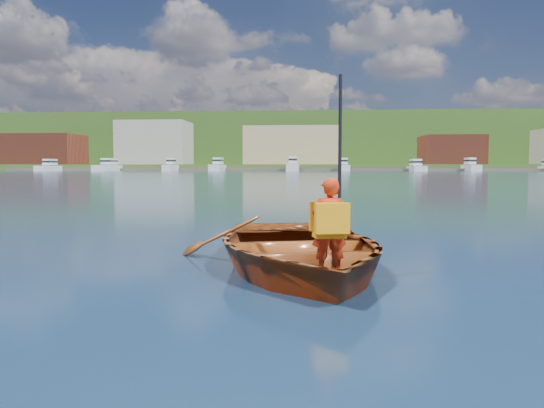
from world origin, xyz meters
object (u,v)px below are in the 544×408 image
(dock, at_px, (266,170))
(marina_yachts, at_px, (273,166))
(child_paddler, at_px, (329,225))
(rowboat, at_px, (297,248))

(dock, height_order, marina_yachts, marina_yachts)
(child_paddler, height_order, dock, child_paddler)
(rowboat, bearing_deg, dock, 95.07)
(child_paddler, distance_m, marina_yachts, 144.61)
(child_paddler, relative_size, dock, 0.01)
(rowboat, xyz_separation_m, marina_yachts, (-11.00, 143.32, 1.10))
(rowboat, relative_size, dock, 0.03)
(dock, distance_m, marina_yachts, 5.23)
(dock, relative_size, marina_yachts, 1.11)
(rowboat, xyz_separation_m, dock, (-13.14, 148.01, 0.15))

